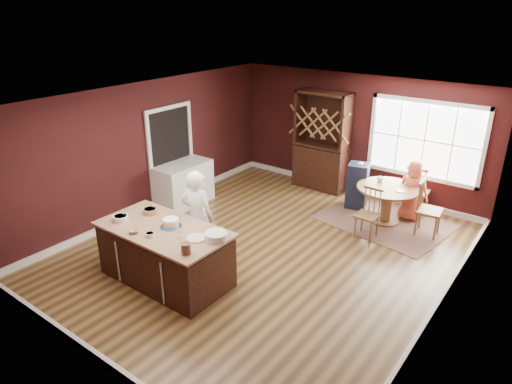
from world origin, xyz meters
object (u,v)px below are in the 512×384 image
dining_table (387,197)px  chair_south (367,214)px  layer_cake (171,223)px  chair_north (417,189)px  chair_east (430,208)px  high_chair (357,185)px  washer (173,188)px  kitchen_island (166,255)px  hutch (322,141)px  baker (197,217)px  seated_woman (413,190)px  toddler (361,172)px  dryer (194,180)px

dining_table → chair_south: size_ratio=1.27×
layer_cake → chair_north: 5.27m
chair_east → high_chair: 1.68m
chair_north → washer: (-4.23, -2.86, -0.08)m
chair_east → chair_south: 1.19m
kitchen_island → hutch: size_ratio=0.93×
baker → chair_north: 4.71m
layer_cake → washer: (-1.97, 1.88, -0.52)m
dining_table → washer: 4.42m
kitchen_island → high_chair: size_ratio=2.07×
chair_south → chair_north: chair_north is taller
baker → seated_woman: 4.43m
toddler → dryer: toddler is taller
washer → dining_table: bearing=28.4°
dining_table → seated_woman: (0.35, 0.43, 0.10)m
seated_woman → toddler: 1.12m
seated_woman → washer: seated_woman is taller
layer_cake → kitchen_island: bearing=-126.5°
kitchen_island → chair_east: (2.84, 4.03, 0.11)m
kitchen_island → dining_table: kitchen_island is taller
layer_cake → hutch: hutch is taller
chair_south → hutch: 2.65m
chair_east → hutch: hutch is taller
high_chair → hutch: 1.45m
kitchen_island → seated_woman: bearing=62.6°
baker → dryer: bearing=-56.2°
kitchen_island → chair_north: (2.33, 4.84, 0.10)m
dryer → layer_cake: bearing=-52.0°
baker → kitchen_island: bearing=77.4°
chair_east → toddler: chair_east is taller
hutch → kitchen_island: bearing=-90.0°
seated_woman → chair_south: bearing=67.1°
seated_woman → toddler: (-1.10, -0.08, 0.18)m
kitchen_island → chair_east: chair_east is taller
layer_cake → hutch: size_ratio=0.15×
washer → dryer: (0.00, 0.64, -0.00)m
layer_cake → toddler: size_ratio=1.30×
dining_table → high_chair: 0.84m
dining_table → seated_woman: bearing=50.8°
chair_north → high_chair: chair_north is taller
layer_cake → high_chair: layer_cake is taller
chair_east → hutch: bearing=66.8°
kitchen_island → chair_east: size_ratio=1.94×
kitchen_island → layer_cake: (0.07, 0.10, 0.55)m
kitchen_island → washer: (-1.90, 1.98, 0.02)m
chair_south → toddler: 1.42m
dining_table → toddler: 0.87m
chair_east → chair_south: size_ratio=1.13×
hutch → dryer: hutch is taller
chair_east → dryer: size_ratio=1.18×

